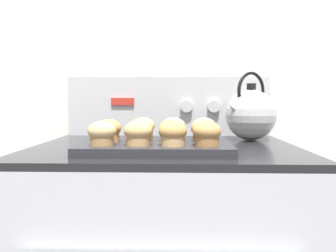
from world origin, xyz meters
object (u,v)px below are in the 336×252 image
(muffin_r0_c0, at_px, (102,133))
(muffin_r2_c1, at_px, (143,128))
(muffin_r1_c1, at_px, (140,130))
(tea_kettle, at_px, (251,114))
(muffin_r2_c3, at_px, (204,128))
(muffin_r1_c2, at_px, (172,131))
(muffin_r0_c2, at_px, (173,134))
(muffin_r0_c1, at_px, (138,133))
(muffin_r2_c2, at_px, (173,128))
(muffin_pan, at_px, (157,146))
(muffin_r1_c3, at_px, (204,131))
(muffin_r1_c0, at_px, (108,130))
(muffin_r0_c3, at_px, (207,134))

(muffin_r0_c0, distance_m, muffin_r2_c1, 0.19)
(muffin_r1_c1, relative_size, muffin_r2_c1, 1.00)
(tea_kettle, bearing_deg, muffin_r2_c3, -137.73)
(muffin_r1_c2, xyz_separation_m, muffin_r2_c3, (0.09, 0.08, 0.00))
(muffin_r0_c2, relative_size, muffin_r2_c3, 1.00)
(muffin_r0_c1, bearing_deg, muffin_r2_c2, 63.77)
(muffin_r2_c3, bearing_deg, muffin_r0_c0, -146.94)
(muffin_pan, relative_size, muffin_r1_c1, 5.55)
(muffin_r1_c3, xyz_separation_m, muffin_r2_c2, (-0.08, 0.09, 0.00))
(muffin_r1_c0, xyz_separation_m, muffin_r2_c1, (0.08, 0.08, 0.00))
(muffin_r0_c1, height_order, tea_kettle, tea_kettle)
(muffin_r0_c0, xyz_separation_m, muffin_r0_c1, (0.09, 0.00, 0.00))
(tea_kettle, bearing_deg, muffin_r1_c3, -125.82)
(muffin_r2_c2, bearing_deg, tea_kettle, 30.02)
(muffin_r1_c3, height_order, muffin_r2_c1, same)
(muffin_r1_c2, bearing_deg, muffin_r0_c1, -133.86)
(muffin_r1_c0, xyz_separation_m, muffin_r2_c3, (0.26, 0.08, 0.00))
(muffin_r0_c1, distance_m, muffin_r2_c3, 0.24)
(muffin_r1_c0, xyz_separation_m, muffin_r1_c3, (0.25, -0.00, 0.00))
(muffin_r0_c2, bearing_deg, muffin_r2_c2, 90.30)
(muffin_r0_c0, xyz_separation_m, muffin_r2_c3, (0.25, 0.17, 0.00))
(muffin_r1_c2, distance_m, muffin_r1_c3, 0.08)
(muffin_r0_c3, height_order, muffin_r1_c1, same)
(muffin_r0_c3, bearing_deg, muffin_r2_c1, 134.97)
(muffin_r0_c1, relative_size, muffin_r2_c2, 1.00)
(muffin_r1_c0, bearing_deg, muffin_r1_c3, -0.12)
(muffin_r2_c3, relative_size, tea_kettle, 0.31)
(muffin_r0_c2, height_order, muffin_r1_c0, same)
(muffin_r0_c1, distance_m, muffin_r0_c3, 0.16)
(muffin_r1_c0, relative_size, muffin_r2_c1, 1.00)
(muffin_r0_c0, distance_m, muffin_r0_c2, 0.17)
(muffin_r1_c3, height_order, muffin_r2_c2, same)
(muffin_r1_c0, distance_m, muffin_r1_c3, 0.25)
(muffin_r2_c3, bearing_deg, tea_kettle, 42.27)
(muffin_pan, distance_m, muffin_r0_c2, 0.11)
(muffin_r1_c0, height_order, tea_kettle, tea_kettle)
(muffin_r2_c1, bearing_deg, muffin_r1_c0, -134.39)
(muffin_r1_c2, bearing_deg, muffin_r2_c1, 135.79)
(muffin_r2_c3, bearing_deg, muffin_r1_c0, -161.94)
(muffin_r0_c2, bearing_deg, muffin_pan, 116.66)
(muffin_r0_c3, height_order, muffin_r1_c3, same)
(muffin_r1_c0, bearing_deg, muffin_r2_c2, 26.99)
(muffin_r1_c2, bearing_deg, muffin_r0_c0, -152.98)
(muffin_r1_c0, height_order, muffin_r2_c3, same)
(muffin_r1_c3, bearing_deg, muffin_r0_c3, -89.45)
(muffin_r1_c2, relative_size, muffin_r1_c3, 1.00)
(muffin_pan, distance_m, muffin_r1_c2, 0.06)
(muffin_r0_c1, relative_size, muffin_r1_c2, 1.00)
(muffin_r1_c0, relative_size, muffin_r1_c3, 1.00)
(muffin_r0_c1, height_order, muffin_r2_c2, same)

